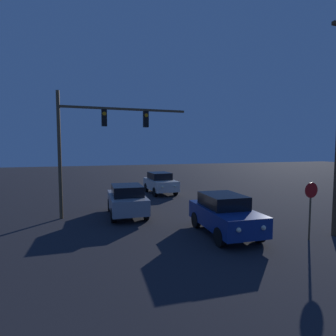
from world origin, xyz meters
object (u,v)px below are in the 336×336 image
at_px(traffic_signal_mast, 95,133).
at_px(stop_sign, 311,201).
at_px(car_near, 224,214).
at_px(car_mid, 127,200).
at_px(car_far, 160,183).

xyz_separation_m(traffic_signal_mast, stop_sign, (7.98, -6.50, -2.89)).
relative_size(car_near, traffic_signal_mast, 0.59).
relative_size(car_mid, traffic_signal_mast, 0.59).
height_order(car_mid, stop_sign, stop_sign).
bearing_deg(car_far, stop_sign, 99.78).
height_order(traffic_signal_mast, stop_sign, traffic_signal_mast).
distance_m(car_near, car_mid, 5.61).
height_order(car_far, stop_sign, stop_sign).
bearing_deg(car_mid, traffic_signal_mast, 165.51).
bearing_deg(traffic_signal_mast, car_far, 48.03).
bearing_deg(car_near, car_far, -88.58).
bearing_deg(stop_sign, car_mid, 136.69).
xyz_separation_m(car_mid, traffic_signal_mast, (-1.56, 0.45, 3.60)).
distance_m(car_near, car_far, 10.63).
bearing_deg(car_mid, car_far, 61.03).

